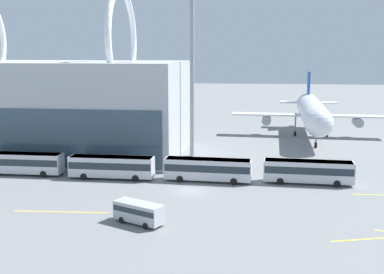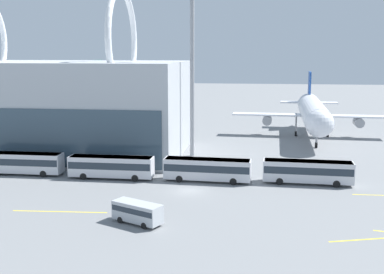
% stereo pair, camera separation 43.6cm
% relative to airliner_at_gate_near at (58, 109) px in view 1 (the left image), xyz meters
% --- Properties ---
extents(ground_plane, '(440.00, 440.00, 0.00)m').
position_rel_airliner_at_gate_near_xyz_m(ground_plane, '(35.44, -41.46, -5.60)').
color(ground_plane, slate).
extents(airliner_at_gate_near, '(35.25, 39.23, 16.37)m').
position_rel_airliner_at_gate_near_xyz_m(airliner_at_gate_near, '(0.00, 0.00, 0.00)').
color(airliner_at_gate_near, white).
rests_on(airliner_at_gate_near, ground_plane).
extents(airliner_at_gate_far, '(35.06, 38.88, 13.66)m').
position_rel_airliner_at_gate_near_xyz_m(airliner_at_gate_far, '(56.56, 2.71, -0.01)').
color(airliner_at_gate_far, silver).
rests_on(airliner_at_gate_far, ground_plane).
extents(shuttle_bus_0, '(12.50, 2.82, 3.31)m').
position_rel_airliner_at_gate_near_xyz_m(shuttle_bus_0, '(8.98, -35.94, -3.66)').
color(shuttle_bus_0, silver).
rests_on(shuttle_bus_0, ground_plane).
extents(shuttle_bus_1, '(12.49, 2.79, 3.31)m').
position_rel_airliner_at_gate_near_xyz_m(shuttle_bus_1, '(23.20, -36.55, -3.66)').
color(shuttle_bus_1, silver).
rests_on(shuttle_bus_1, ground_plane).
extents(shuttle_bus_2, '(12.60, 3.28, 3.31)m').
position_rel_airliner_at_gate_near_xyz_m(shuttle_bus_2, '(37.41, -36.33, -3.66)').
color(shuttle_bus_2, silver).
rests_on(shuttle_bus_2, ground_plane).
extents(shuttle_bus_3, '(12.59, 3.21, 3.31)m').
position_rel_airliner_at_gate_near_xyz_m(shuttle_bus_3, '(51.63, -35.76, -3.66)').
color(shuttle_bus_3, silver).
rests_on(shuttle_bus_3, ground_plane).
extents(service_van_foreground, '(6.04, 4.31, 2.34)m').
position_rel_airliner_at_gate_near_xyz_m(service_van_foreground, '(31.56, -54.47, -4.22)').
color(service_van_foreground, '#B2B7BC').
rests_on(service_van_foreground, ground_plane).
extents(floodlight_mast, '(2.40, 2.40, 32.45)m').
position_rel_airliner_at_gate_near_xyz_m(floodlight_mast, '(33.01, -19.51, 12.80)').
color(floodlight_mast, gray).
rests_on(floodlight_mast, ground_plane).
extents(lane_stripe_1, '(7.58, 0.48, 0.01)m').
position_rel_airliner_at_gate_near_xyz_m(lane_stripe_1, '(60.78, -40.17, -5.60)').
color(lane_stripe_1, yellow).
rests_on(lane_stripe_1, ground_plane).
extents(lane_stripe_3, '(7.78, 2.57, 0.01)m').
position_rel_airliner_at_gate_near_xyz_m(lane_stripe_3, '(55.40, -55.96, -5.60)').
color(lane_stripe_3, yellow).
rests_on(lane_stripe_3, ground_plane).
extents(lane_stripe_4, '(11.31, 0.97, 0.01)m').
position_rel_airliner_at_gate_near_xyz_m(lane_stripe_4, '(21.55, -51.87, -5.60)').
color(lane_stripe_4, yellow).
rests_on(lane_stripe_4, ground_plane).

